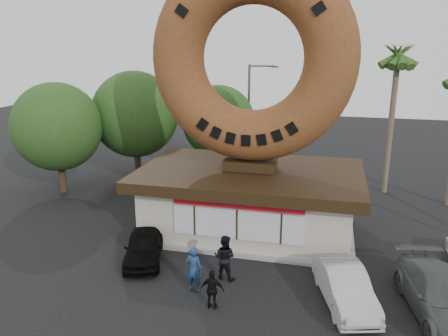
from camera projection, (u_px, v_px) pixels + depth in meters
name	position (u px, v px, depth m)	size (l,w,h in m)	color
ground	(221.00, 289.00, 17.40)	(90.00, 90.00, 0.00)	black
donut_shop	(250.00, 198.00, 22.49)	(11.20, 7.20, 3.80)	beige
giant_donut	(252.00, 59.00, 20.58)	(9.86, 9.86, 2.51)	brown
tree_west	(135.00, 114.00, 30.43)	(6.00, 6.00, 7.65)	#473321
tree_mid	(218.00, 122.00, 31.20)	(5.20, 5.20, 6.63)	#473321
tree_far	(57.00, 127.00, 27.60)	(5.60, 5.60, 7.14)	#473321
palm_near	(398.00, 61.00, 26.40)	(2.60, 2.60, 9.75)	#726651
street_lamp	(251.00, 114.00, 31.51)	(2.11, 0.20, 8.00)	#59595E
person_left	(194.00, 269.00, 17.05)	(0.69, 0.45, 1.89)	navy
person_center	(225.00, 257.00, 17.95)	(0.94, 0.73, 1.93)	black
person_right	(212.00, 290.00, 15.97)	(0.90, 0.37, 1.53)	black
car_black	(144.00, 246.00, 19.59)	(1.58, 3.93, 1.34)	black
car_silver	(345.00, 286.00, 16.32)	(1.49, 4.27, 1.41)	#B7B6BC
car_grey	(441.00, 296.00, 15.59)	(2.14, 5.26, 1.53)	#575A5C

